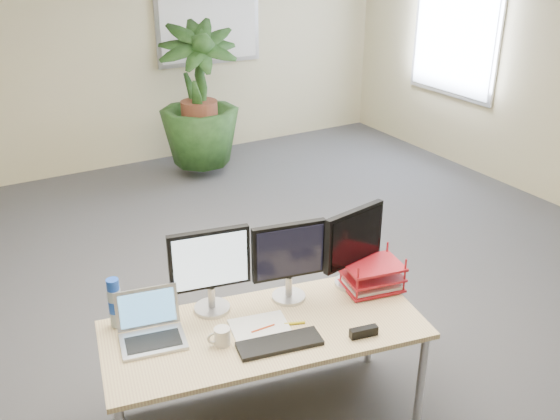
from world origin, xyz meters
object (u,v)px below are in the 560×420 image
floor_plant (199,111)px  monitor_right (289,257)px  monitor_left (210,266)px  desk (260,338)px  laptop (151,327)px

floor_plant → monitor_right: floor_plant is taller
monitor_right → monitor_left: bearing=165.7°
desk → floor_plant: bearing=71.5°
laptop → monitor_left: bearing=10.5°
laptop → desk: bearing=-13.2°
monitor_right → laptop: bearing=177.2°
desk → monitor_right: 0.48m
desk → laptop: size_ratio=4.82×
floor_plant → laptop: floor_plant is taller
monitor_left → laptop: (-0.37, -0.07, -0.22)m
desk → monitor_left: size_ratio=3.68×
monitor_right → desk: bearing=-158.9°
monitor_left → monitor_right: (0.43, -0.11, -0.01)m
monitor_right → laptop: size_ratio=1.26×
monitor_left → monitor_right: monitor_left is taller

